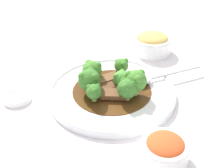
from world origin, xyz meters
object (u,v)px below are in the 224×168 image
Objects in this scene: beef_strip_1 at (132,82)px; beef_strip_0 at (114,94)px; broccoli_floret_0 at (136,81)px; side_bowl_appetizer at (152,43)px; broccoli_floret_5 at (92,70)px; side_bowl_kimchi at (165,149)px; broccoli_floret_1 at (121,79)px; broccoli_floret_4 at (89,80)px; main_plate at (112,92)px; broccoli_floret_3 at (94,91)px; sauce_dish at (17,98)px; beef_strip_2 at (102,86)px; broccoli_floret_2 at (127,88)px; broccoli_floret_6 at (122,65)px; beef_strip_3 at (111,78)px; serving_spoon at (147,79)px.

beef_strip_0 is at bearing 67.98° from beef_strip_1.
broccoli_floret_0 reaches higher than side_bowl_appetizer.
side_bowl_kimchi is at bearing 139.87° from broccoli_floret_5.
broccoli_floret_1 is 0.76× the size of broccoli_floret_4.
broccoli_floret_3 reaches higher than main_plate.
broccoli_floret_3 is at bearing -30.13° from side_bowl_kimchi.
broccoli_floret_0 is 0.92× the size of sauce_dish.
broccoli_floret_3 is (0.02, 0.06, 0.03)m from main_plate.
broccoli_floret_1 reaches higher than broccoli_floret_3.
beef_strip_2 is at bearing 145.33° from broccoli_floret_5.
side_bowl_kimchi is (-0.16, 0.16, 0.02)m from main_plate.
broccoli_floret_2 reaches higher than beef_strip_0.
side_bowl_appetizer is at bearing -89.01° from broccoli_floret_2.
broccoli_floret_4 is (0.06, 0.00, 0.03)m from beef_strip_0.
broccoli_floret_6 reaches higher than side_bowl_appetizer.
beef_strip_0 is 1.09× the size of broccoli_floret_0.
broccoli_floret_2 is at bearing 150.37° from main_plate.
broccoli_floret_1 is at bearing 105.33° from broccoli_floret_6.
side_bowl_kimchi is (-0.18, 0.16, 0.00)m from beef_strip_2.
broccoli_floret_6 is at bearing -83.70° from beef_strip_0.
beef_strip_1 is 0.06m from beef_strip_3.
broccoli_floret_3 is (0.07, 0.03, -0.00)m from broccoli_floret_2.
beef_strip_1 is 0.28m from sauce_dish.
broccoli_floret_1 is (0.04, -0.01, -0.01)m from broccoli_floret_0.
broccoli_floret_4 is at bearing 0.33° from broccoli_floret_2.
broccoli_floret_1 is at bearing -142.27° from main_plate.
beef_strip_3 is (-0.01, -0.04, 0.00)m from beef_strip_2.
beef_strip_3 is at bearing -35.79° from broccoli_floret_1.
beef_strip_0 is at bearing -163.41° from sauce_dish.
broccoli_floret_6 is at bearing -6.67° from serving_spoon.
beef_strip_1 is 1.32× the size of broccoli_floret_1.
broccoli_floret_1 is 0.67× the size of sauce_dish.
broccoli_floret_4 reaches higher than broccoli_floret_5.
beef_strip_0 is 0.06m from broccoli_floret_0.
broccoli_floret_0 reaches higher than beef_strip_1.
broccoli_floret_0 is at bearing -145.12° from broccoli_floret_3.
broccoli_floret_5 reaches higher than broccoli_floret_3.
beef_strip_1 is 0.10m from broccoli_floret_5.
beef_strip_1 is 1.39× the size of broccoli_floret_3.
beef_strip_1 is 0.12m from broccoli_floret_3.
side_bowl_kimchi is at bearing 120.77° from beef_strip_1.
broccoli_floret_5 is at bearing 37.70° from broccoli_floret_6.
main_plate is at bearing 80.95° from side_bowl_appetizer.
serving_spoon is 0.24m from side_bowl_kimchi.
broccoli_floret_5 is at bearing -24.79° from broccoli_floret_2.
broccoli_floret_1 is at bearing -97.27° from beef_strip_0.
broccoli_floret_1 is (-0.04, -0.02, 0.02)m from beef_strip_2.
broccoli_floret_0 reaches higher than main_plate.
sauce_dish is at bearing 10.73° from broccoli_floret_3.
side_bowl_kimchi is at bearing 136.78° from beef_strip_0.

